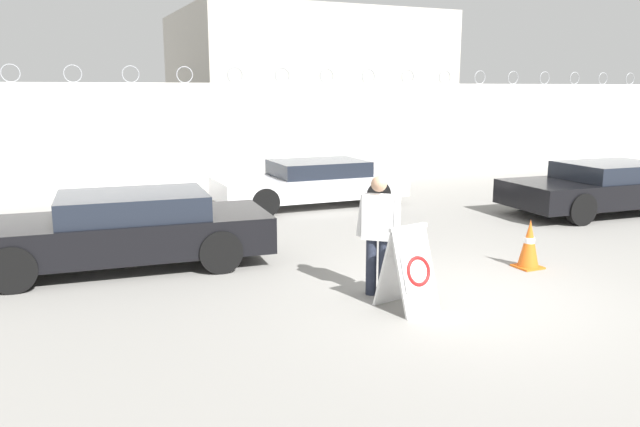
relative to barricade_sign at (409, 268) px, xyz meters
name	(u,v)px	position (x,y,z in m)	size (l,w,h in m)	color
ground_plane	(471,296)	(1.08, 0.09, -0.56)	(90.00, 90.00, 0.00)	gray
perimeter_wall	(237,135)	(1.08, 11.24, 0.96)	(36.00, 0.30, 3.48)	silver
building_block	(304,90)	(5.33, 16.12, 2.26)	(9.32, 7.19, 5.63)	#B2ADA3
barricade_sign	(409,268)	(0.00, 0.00, 0.00)	(0.70, 0.79, 1.13)	white
security_guard	(378,230)	(-0.09, 0.68, 0.38)	(0.51, 0.62, 1.69)	#232838
traffic_cone_near	(529,244)	(2.82, 0.86, -0.17)	(0.40, 0.40, 0.80)	orange
parked_car_front_coupe	(122,230)	(-3.16, 3.60, 0.07)	(4.92, 2.22, 1.21)	black
parked_car_rear_sedan	(312,183)	(1.81, 7.35, 0.02)	(4.68, 1.99, 1.11)	black
parked_car_far_side	(605,187)	(7.67, 3.69, 0.05)	(4.81, 2.25, 1.17)	black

